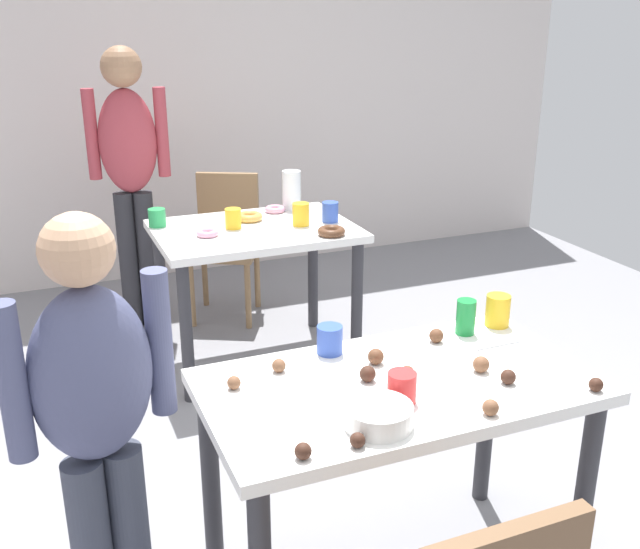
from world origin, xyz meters
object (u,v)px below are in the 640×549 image
object	(u,v)px
dining_table_far	(255,249)
person_adult_far	(130,164)
chair_far_table	(226,236)
person_girl_near	(97,418)
dining_table_near	(397,413)
mixing_bowl	(378,416)
soda_can	(466,317)
pitcher_far	(292,190)

from	to	relation	value
dining_table_far	person_adult_far	xyz separation A→B (m)	(-0.50, 0.71, 0.35)
dining_table_far	chair_far_table	bearing A→B (deg)	87.12
person_girl_near	person_adult_far	xyz separation A→B (m)	(0.47, 2.43, 0.19)
dining_table_near	chair_far_table	size ratio (longest dim) A/B	1.36
person_adult_far	chair_far_table	bearing A→B (deg)	0.77
chair_far_table	mixing_bowl	world-z (taller)	chair_far_table
chair_far_table	soda_can	xyz separation A→B (m)	(0.24, -2.25, 0.31)
dining_table_far	person_girl_near	distance (m)	1.98
dining_table_near	soda_can	bearing A→B (deg)	30.30
person_adult_far	dining_table_near	bearing A→B (deg)	-80.67
person_girl_near	pitcher_far	distance (m)	2.38
dining_table_near	soda_can	size ratio (longest dim) A/B	9.71
pitcher_far	chair_far_table	bearing A→B (deg)	122.84
dining_table_near	pitcher_far	bearing A→B (deg)	78.62
person_girl_near	mixing_bowl	size ratio (longest dim) A/B	7.19
chair_far_table	person_adult_far	xyz separation A→B (m)	(-0.54, -0.01, 0.49)
chair_far_table	mixing_bowl	bearing A→B (deg)	-96.56
chair_far_table	pitcher_far	distance (m)	0.62
dining_table_far	mixing_bowl	size ratio (longest dim) A/B	5.39
dining_table_far	mixing_bowl	bearing A→B (deg)	-97.89
chair_far_table	pitcher_far	xyz separation A→B (m)	(0.28, -0.43, 0.36)
person_girl_near	person_adult_far	distance (m)	2.48
soda_can	pitcher_far	world-z (taller)	pitcher_far
mixing_bowl	pitcher_far	size ratio (longest dim) A/B	0.88
dining_table_far	pitcher_far	size ratio (longest dim) A/B	4.74
chair_far_table	person_adult_far	size ratio (longest dim) A/B	0.53
person_adult_far	mixing_bowl	bearing A→B (deg)	-85.02
chair_far_table	pitcher_far	bearing A→B (deg)	-57.16
chair_far_table	person_girl_near	bearing A→B (deg)	-112.49
mixing_bowl	soda_can	bearing A→B (deg)	37.67
soda_can	pitcher_far	bearing A→B (deg)	88.82
soda_can	mixing_bowl	bearing A→B (deg)	-142.33
pitcher_far	dining_table_near	bearing A→B (deg)	-101.38
person_girl_near	pitcher_far	xyz separation A→B (m)	(1.28, 2.01, 0.06)
dining_table_far	pitcher_far	distance (m)	0.48
pitcher_far	mixing_bowl	bearing A→B (deg)	-104.56
dining_table_far	person_girl_near	bearing A→B (deg)	-119.49
person_adult_far	mixing_bowl	world-z (taller)	person_adult_far
person_adult_far	person_girl_near	bearing A→B (deg)	-100.91
person_adult_far	soda_can	size ratio (longest dim) A/B	13.35
chair_far_table	person_girl_near	xyz separation A→B (m)	(-1.01, -2.43, 0.30)
person_girl_near	mixing_bowl	distance (m)	0.74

